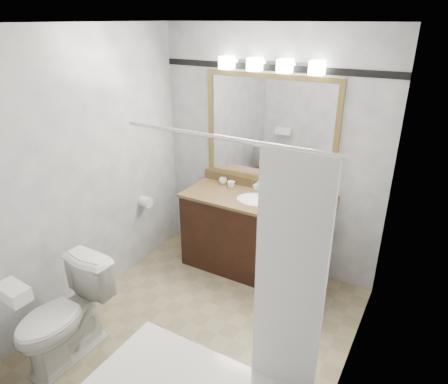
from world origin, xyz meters
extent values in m
cube|color=gray|center=(0.00, 0.00, -0.01)|extent=(2.40, 2.60, 0.01)
cube|color=white|center=(0.00, 0.00, 2.50)|extent=(2.40, 2.60, 0.01)
cube|color=silver|center=(0.00, 1.30, 1.25)|extent=(2.40, 0.01, 2.50)
cube|color=silver|center=(0.00, -1.30, 1.25)|extent=(2.40, 0.01, 2.50)
cube|color=silver|center=(-1.20, 0.00, 1.25)|extent=(0.01, 2.60, 2.50)
cube|color=silver|center=(1.20, 0.00, 1.25)|extent=(0.01, 2.60, 2.50)
cube|color=black|center=(0.00, 1.01, 0.41)|extent=(1.50, 0.55, 0.82)
cube|color=#9A7748|center=(0.00, 1.01, 0.83)|extent=(1.53, 0.58, 0.03)
cube|color=#9A7748|center=(0.00, 1.29, 0.90)|extent=(1.53, 0.03, 0.10)
ellipsoid|color=white|center=(0.00, 1.01, 0.82)|extent=(0.44, 0.34, 0.14)
cube|color=olive|center=(0.00, 1.28, 2.02)|extent=(1.40, 0.04, 0.05)
cube|color=olive|center=(0.00, 1.28, 0.97)|extent=(1.40, 0.04, 0.05)
cube|color=olive|center=(-0.68, 1.28, 1.50)|extent=(0.05, 0.04, 1.00)
cube|color=olive|center=(0.68, 1.28, 1.50)|extent=(0.05, 0.04, 1.00)
cube|color=white|center=(0.00, 1.29, 1.50)|extent=(1.30, 0.01, 1.00)
cube|color=silver|center=(0.00, 1.27, 2.15)|extent=(0.90, 0.05, 0.03)
cube|color=white|center=(-0.45, 1.22, 2.13)|extent=(0.12, 0.12, 0.12)
cube|color=white|center=(-0.15, 1.22, 2.13)|extent=(0.12, 0.12, 0.12)
cube|color=white|center=(0.15, 1.22, 2.13)|extent=(0.12, 0.12, 0.12)
cube|color=white|center=(0.45, 1.22, 2.13)|extent=(0.12, 0.12, 0.12)
cube|color=black|center=(0.00, 1.29, 2.10)|extent=(2.40, 0.01, 0.06)
cylinder|color=silver|center=(0.53, -0.54, 1.95)|extent=(1.30, 0.02, 0.02)
cube|color=white|center=(0.95, -0.55, 1.18)|extent=(0.40, 0.04, 1.55)
cylinder|color=white|center=(-1.14, 0.66, 0.70)|extent=(0.11, 0.12, 0.12)
imported|color=white|center=(-0.77, -0.80, 0.40)|extent=(0.47, 0.79, 0.79)
cube|color=white|center=(-0.77, -1.12, 0.84)|extent=(0.26, 0.15, 0.10)
cylinder|color=black|center=(0.62, 0.98, 0.86)|extent=(0.18, 0.18, 0.02)
cylinder|color=black|center=(0.62, 1.04, 0.99)|extent=(0.15, 0.15, 0.27)
sphere|color=black|center=(0.62, 1.04, 1.13)|extent=(0.16, 0.16, 0.16)
cube|color=black|center=(0.62, 0.96, 1.08)|extent=(0.10, 0.10, 0.05)
cylinder|color=silver|center=(0.62, 0.96, 0.89)|extent=(0.06, 0.06, 0.06)
imported|color=white|center=(-0.49, 1.21, 0.88)|extent=(0.10, 0.10, 0.07)
imported|color=white|center=(-0.36, 1.16, 0.89)|extent=(0.09, 0.09, 0.07)
imported|color=white|center=(-0.08, 1.23, 0.90)|extent=(0.05, 0.06, 0.11)
cube|color=beige|center=(0.05, 1.13, 0.86)|extent=(0.08, 0.06, 0.02)
camera|label=1|loc=(1.54, -2.31, 2.53)|focal=32.00mm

